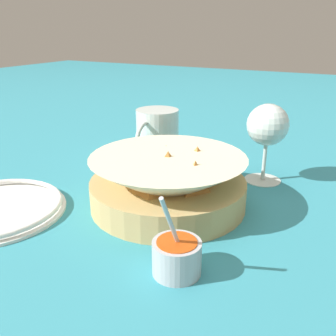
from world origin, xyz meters
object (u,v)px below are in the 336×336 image
beer_mug (157,135)px  sauce_cup (177,255)px  wine_glass (268,128)px  food_basket (169,184)px

beer_mug → sauce_cup: bearing=32.9°
sauce_cup → wine_glass: wine_glass is taller
wine_glass → food_basket: bearing=-31.7°
food_basket → wine_glass: bearing=148.3°
food_basket → beer_mug: (-0.20, -0.14, 0.01)m
food_basket → sauce_cup: sauce_cup is taller
sauce_cup → beer_mug: 0.42m
food_basket → sauce_cup: (0.15, 0.09, -0.01)m
food_basket → wine_glass: (-0.18, 0.11, 0.07)m
food_basket → beer_mug: size_ratio=1.87×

